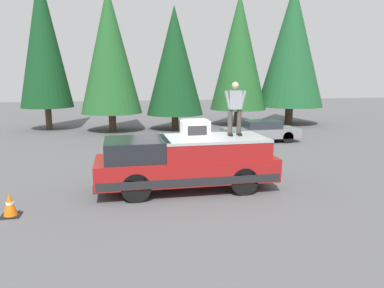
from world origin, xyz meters
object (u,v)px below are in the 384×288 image
Objects in this scene: pickup_truck at (186,162)px; traffic_cone at (10,205)px; parked_car_grey at (261,131)px; compressor_unit at (195,129)px; person_on_truck_bed at (235,107)px.

pickup_truck is 5.01m from traffic_cone.
traffic_cone is at bearing 130.93° from parked_car_grey.
compressor_unit is 0.50× the size of person_on_truck_bed.
compressor_unit is at bearing 145.38° from parked_car_grey.
traffic_cone is at bearing 102.58° from person_on_truck_bed.
person_on_truck_bed reaches higher than parked_car_grey.
person_on_truck_bed reaches higher than pickup_truck.
compressor_unit is 0.20× the size of parked_car_grey.
pickup_truck is 9.54m from parked_car_grey.
compressor_unit reaches higher than traffic_cone.
pickup_truck is 6.60× the size of compressor_unit.
person_on_truck_bed is 6.92m from traffic_cone.
parked_car_grey is (7.71, -5.62, -0.29)m from pickup_truck.
person_on_truck_bed is (0.10, -1.59, 1.68)m from pickup_truck.
compressor_unit is 5.48m from traffic_cone.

